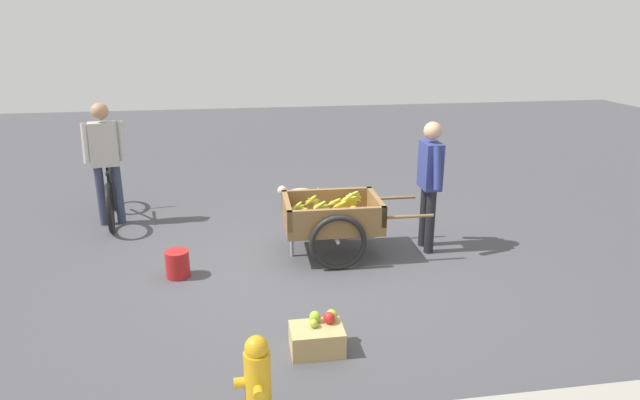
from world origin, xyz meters
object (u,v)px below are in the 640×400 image
Objects in this scene: fruit_cart at (332,219)px; bicycle at (111,196)px; vendor_person at (430,175)px; fire_hydrant at (258,381)px; apple_crate at (318,337)px; plastic_bucket at (178,264)px; cyclist_person at (105,153)px; dog at (299,194)px.

fruit_cart is 1.01× the size of bicycle.
vendor_person is at bearing 178.83° from fruit_cart.
fruit_cart is 3.22m from bicycle.
fire_hydrant is 0.97m from apple_crate.
fruit_cart is 1.80m from plastic_bucket.
apple_crate is at bearing 123.88° from cyclist_person.
bicycle is at bearing -67.66° from fire_hydrant.
apple_crate reaches higher than plastic_bucket.
bicycle is 2.46× the size of fire_hydrant.
cyclist_person is 2.44× the size of dog.
dog reaches higher than apple_crate.
cyclist_person is at bearing -20.80° from vendor_person.
vendor_person is at bearing 157.43° from bicycle.
plastic_bucket is (-1.02, 1.80, -0.84)m from cyclist_person.
cyclist_person is 2.23m from plastic_bucket.
cyclist_person is at bearing 1.43° from dog.
bicycle is at bearing -30.00° from fruit_cart.
vendor_person is at bearing 131.28° from dog.
fire_hydrant reaches higher than apple_crate.
dog is 2.27× the size of plastic_bucket.
fruit_cart is 5.62× the size of plastic_bucket.
fruit_cart reaches higher than plastic_bucket.
fire_hydrant is 2.52m from plastic_bucket.
plastic_bucket is (1.53, 1.87, -0.12)m from dog.
dog is 1.53× the size of apple_crate.
bicycle is 5.57× the size of plastic_bucket.
plastic_bucket is (0.75, -2.40, -0.19)m from fire_hydrant.
bicycle reaches higher than dog.
plastic_bucket is at bearing 118.08° from bicycle.
fruit_cart is at bearing -103.62° from apple_crate.
dog is at bearing -94.21° from apple_crate.
vendor_person is at bearing -128.26° from fire_hydrant.
fruit_cart is at bearing 98.10° from dog.
fire_hydrant is 2.27× the size of plastic_bucket.
vendor_person is (-1.14, 0.02, 0.48)m from fruit_cart.
vendor_person is 3.51× the size of apple_crate.
vendor_person is 2.30× the size of dog.
fruit_cart is 1.55m from dog.
dog is at bearing -100.43° from fire_hydrant.
plastic_bucket is at bearing 50.68° from dog.
fire_hydrant is at bearing 69.93° from fruit_cart.
vendor_person is 2.31× the size of fire_hydrant.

